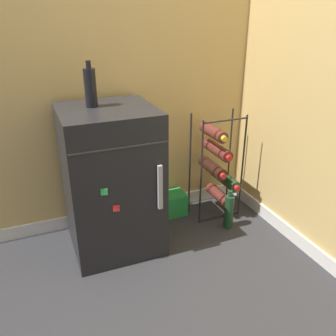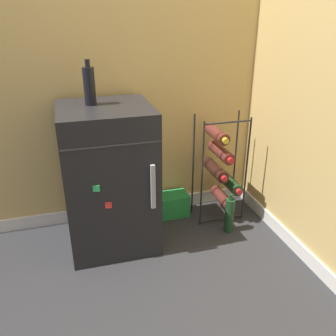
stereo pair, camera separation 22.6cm
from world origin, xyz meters
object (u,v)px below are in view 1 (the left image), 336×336
(mini_fridge, at_px, (112,181))
(loose_bottle_floor, at_px, (229,211))
(fridge_top_bottle, at_px, (90,87))
(soda_box, at_px, (166,205))
(wine_rack, at_px, (218,166))

(mini_fridge, xyz_separation_m, loose_bottle_floor, (0.75, -0.12, -0.32))
(mini_fridge, distance_m, fridge_top_bottle, 0.55)
(soda_box, bearing_deg, loose_bottle_floor, -43.06)
(mini_fridge, relative_size, wine_rack, 1.18)
(soda_box, height_order, loose_bottle_floor, loose_bottle_floor)
(mini_fridge, distance_m, wine_rack, 0.78)
(wine_rack, relative_size, fridge_top_bottle, 3.02)
(soda_box, xyz_separation_m, fridge_top_bottle, (-0.49, -0.13, 0.90))
(soda_box, bearing_deg, mini_fridge, -156.18)
(wine_rack, xyz_separation_m, soda_box, (-0.35, 0.10, -0.29))
(wine_rack, distance_m, soda_box, 0.46)
(wine_rack, relative_size, soda_box, 2.64)
(soda_box, relative_size, fridge_top_bottle, 1.14)
(fridge_top_bottle, xyz_separation_m, loose_bottle_floor, (0.82, -0.18, -0.86))
(wine_rack, bearing_deg, loose_bottle_floor, -94.37)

